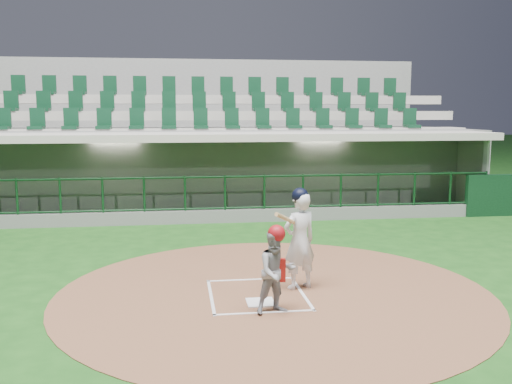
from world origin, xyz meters
TOP-DOWN VIEW (x-y plane):
  - ground at (0.00, 0.00)m, footprint 120.00×120.00m
  - dirt_circle at (0.30, -0.20)m, footprint 7.20×7.20m
  - home_plate at (0.00, -0.70)m, footprint 0.43×0.43m
  - batter_box_chalk at (0.00, -0.30)m, footprint 1.55×1.80m
  - dugout_structure at (-0.00, 7.82)m, footprint 16.40×3.70m
  - seating_deck at (0.00, 10.91)m, footprint 17.00×6.72m
  - batter at (0.76, -0.04)m, footprint 0.89×0.93m
  - catcher at (0.17, -1.16)m, footprint 0.71×0.61m

SIDE VIEW (x-z plane):
  - ground at x=0.00m, z-range 0.00..0.00m
  - dirt_circle at x=0.30m, z-range 0.00..0.01m
  - batter_box_chalk at x=0.00m, z-range 0.01..0.02m
  - home_plate at x=0.00m, z-range 0.01..0.03m
  - catcher at x=0.17m, z-range 0.00..1.33m
  - batter at x=0.76m, z-range 0.02..1.74m
  - dugout_structure at x=0.00m, z-range -0.54..2.46m
  - seating_deck at x=0.00m, z-range -1.15..4.00m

